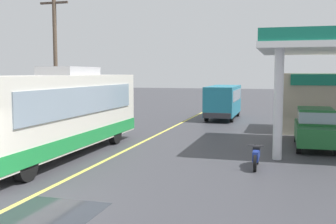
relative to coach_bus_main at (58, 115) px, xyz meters
name	(u,v)px	position (x,y,z in m)	size (l,w,h in m)	color
ground	(185,121)	(2.21, 13.48, -1.72)	(120.00, 120.00, 0.00)	#38383D
lane_divider_stripe	(166,130)	(2.21, 8.48, -1.72)	(0.16, 50.00, 0.01)	#D8CC4C
wet_puddle_patch	(42,219)	(3.46, -6.71, -1.72)	(2.27, 3.11, 0.01)	#26282D
coach_bus_main	(58,115)	(0.00, 0.00, 0.00)	(2.60, 11.04, 3.69)	silver
car_at_pump	(315,126)	(10.32, 4.77, -0.71)	(1.70, 4.20, 1.82)	#1E602D
minibus_opposing_lane	(223,99)	(4.61, 15.54, -0.25)	(2.04, 6.13, 2.44)	teal
motorcycle_parked_forecourt	(256,156)	(7.99, 0.04, -1.28)	(0.55, 1.80, 0.92)	black
pedestrian_near_pump	(314,129)	(10.26, 4.40, -0.79)	(0.55, 0.22, 1.66)	#33333F
utility_pole_roadside	(55,59)	(-4.36, 7.22, 2.54)	(1.80, 0.24, 8.16)	brown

